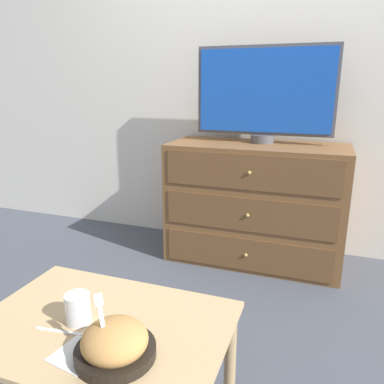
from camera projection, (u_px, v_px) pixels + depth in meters
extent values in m
plane|color=#474C56|center=(264.00, 243.00, 2.91)|extent=(12.00, 12.00, 0.00)
cube|color=white|center=(275.00, 68.00, 2.57)|extent=(12.00, 0.05, 2.60)
cube|color=brown|center=(255.00, 203.00, 2.55)|extent=(1.16, 0.50, 0.81)
cube|color=brown|center=(246.00, 255.00, 2.40)|extent=(1.07, 0.01, 0.22)
sphere|color=tan|center=(246.00, 255.00, 2.40)|extent=(0.02, 0.02, 0.02)
cube|color=brown|center=(248.00, 215.00, 2.33)|extent=(1.07, 0.01, 0.22)
sphere|color=tan|center=(247.00, 215.00, 2.32)|extent=(0.02, 0.02, 0.02)
cube|color=brown|center=(249.00, 173.00, 2.25)|extent=(1.07, 0.01, 0.22)
sphere|color=tan|center=(249.00, 173.00, 2.25)|extent=(0.02, 0.02, 0.02)
cylinder|color=#515156|center=(262.00, 139.00, 2.49)|extent=(0.15, 0.15, 0.05)
cube|color=#515156|center=(265.00, 91.00, 2.41)|extent=(0.90, 0.04, 0.56)
cube|color=blue|center=(264.00, 91.00, 2.39)|extent=(0.86, 0.01, 0.52)
cube|color=tan|center=(101.00, 327.00, 1.23)|extent=(0.84, 0.58, 0.02)
cylinder|color=tan|center=(62.00, 317.00, 1.65)|extent=(0.04, 0.04, 0.41)
cylinder|color=tan|center=(230.00, 357.00, 1.40)|extent=(0.04, 0.04, 0.41)
cylinder|color=black|center=(116.00, 352.00, 1.08)|extent=(0.24, 0.24, 0.03)
ellipsoid|color=tan|center=(115.00, 340.00, 1.07)|extent=(0.19, 0.19, 0.11)
cube|color=white|center=(104.00, 330.00, 1.05)|extent=(0.06, 0.06, 0.15)
cube|color=white|center=(98.00, 300.00, 1.06)|extent=(0.03, 0.03, 0.03)
cylinder|color=beige|center=(78.00, 313.00, 1.24)|extent=(0.07, 0.07, 0.06)
cylinder|color=white|center=(78.00, 308.00, 1.23)|extent=(0.08, 0.08, 0.10)
cube|color=white|center=(77.00, 354.00, 1.09)|extent=(0.15, 0.15, 0.00)
cube|color=white|center=(60.00, 331.00, 1.19)|extent=(0.17, 0.03, 0.01)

